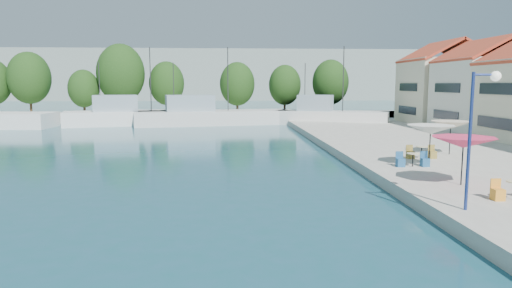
{
  "coord_description": "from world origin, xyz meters",
  "views": [
    {
      "loc": [
        -1.69,
        -1.94,
        5.17
      ],
      "look_at": [
        0.08,
        26.0,
        1.48
      ],
      "focal_mm": 32.0,
      "sensor_mm": 36.0,
      "label": 1
    }
  ],
  "objects": [
    {
      "name": "cafe_table_02",
      "position": [
        8.62,
        22.5,
        0.89
      ],
      "size": [
        1.82,
        0.7,
        0.76
      ],
      "color": "black",
      "rests_on": "quay_right"
    },
    {
      "name": "building_06",
      "position": [
        24.0,
        51.0,
        5.5
      ],
      "size": [
        9.0,
        8.8,
        10.2
      ],
      "color": "beige",
      "rests_on": "quay_right"
    },
    {
      "name": "umbrella_cream",
      "position": [
        12.82,
        26.71,
        2.54
      ],
      "size": [
        2.59,
        2.59,
        2.19
      ],
      "color": "black",
      "rests_on": "quay_right"
    },
    {
      "name": "tree_03",
      "position": [
        -23.28,
        68.72,
        4.49
      ],
      "size": [
        4.56,
        4.56,
        6.75
      ],
      "color": "#3F2B19",
      "rests_on": "quay_far"
    },
    {
      "name": "tree_06",
      "position": [
        -0.1,
        68.75,
        5.18
      ],
      "size": [
        5.36,
        5.36,
        7.94
      ],
      "color": "#3F2B19",
      "rests_on": "quay_far"
    },
    {
      "name": "quay_far",
      "position": [
        -8.0,
        67.0,
        0.3
      ],
      "size": [
        90.0,
        16.0,
        0.6
      ],
      "primitive_type": "cube",
      "color": "#A5A195",
      "rests_on": "ground"
    },
    {
      "name": "hill_west",
      "position": [
        -30.0,
        160.0,
        8.0
      ],
      "size": [
        180.0,
        40.0,
        16.0
      ],
      "primitive_type": "cube",
      "color": "gray",
      "rests_on": "ground"
    },
    {
      "name": "cafe_table_03",
      "position": [
        10.28,
        25.18,
        0.89
      ],
      "size": [
        1.82,
        0.7,
        0.76
      ],
      "color": "black",
      "rests_on": "quay_right"
    },
    {
      "name": "trawler_04",
      "position": [
        11.09,
        54.87,
        1.07
      ],
      "size": [
        14.14,
        8.86,
        10.2
      ],
      "rotation": [
        0.0,
        0.0,
        -0.41
      ],
      "color": "silver",
      "rests_on": "ground"
    },
    {
      "name": "tree_04",
      "position": [
        -17.84,
        69.49,
        6.76
      ],
      "size": [
        7.21,
        7.21,
        10.67
      ],
      "color": "#3F2B19",
      "rests_on": "quay_far"
    },
    {
      "name": "tree_08",
      "position": [
        14.6,
        69.58,
        5.45
      ],
      "size": [
        5.68,
        5.68,
        8.4
      ],
      "color": "#3F2B19",
      "rests_on": "quay_far"
    },
    {
      "name": "building_05",
      "position": [
        24.0,
        42.0,
        5.26
      ],
      "size": [
        8.4,
        8.8,
        9.7
      ],
      "color": "silver",
      "rests_on": "quay_right"
    },
    {
      "name": "street_lamp",
      "position": [
        7.32,
        13.77,
        4.09
      ],
      "size": [
        1.04,
        0.36,
        5.03
      ],
      "rotation": [
        0.0,
        0.0,
        -0.04
      ],
      "color": "navy",
      "rests_on": "quay_right"
    },
    {
      "name": "trawler_02",
      "position": [
        -13.58,
        56.85,
        1.07
      ],
      "size": [
        18.27,
        8.78,
        10.2
      ],
      "rotation": [
        0.0,
        0.0,
        0.25
      ],
      "color": "white",
      "rests_on": "ground"
    },
    {
      "name": "hill_east",
      "position": [
        40.0,
        180.0,
        6.0
      ],
      "size": [
        140.0,
        40.0,
        12.0
      ],
      "primitive_type": "cube",
      "color": "gray",
      "rests_on": "ground"
    },
    {
      "name": "trawler_03",
      "position": [
        -3.99,
        56.49,
        1.07
      ],
      "size": [
        20.22,
        8.69,
        10.2
      ],
      "rotation": [
        0.0,
        0.0,
        0.19
      ],
      "color": "silver",
      "rests_on": "ground"
    },
    {
      "name": "umbrella_white",
      "position": [
        9.52,
        22.44,
        2.68
      ],
      "size": [
        2.66,
        2.66,
        2.33
      ],
      "color": "black",
      "rests_on": "quay_right"
    },
    {
      "name": "tree_07",
      "position": [
        7.63,
        71.66,
        5.02
      ],
      "size": [
        5.17,
        5.17,
        7.65
      ],
      "color": "#3F2B19",
      "rests_on": "quay_far"
    },
    {
      "name": "tree_02",
      "position": [
        -32.31,
        71.52,
        6.11
      ],
      "size": [
        6.45,
        6.45,
        9.54
      ],
      "color": "#3F2B19",
      "rests_on": "quay_far"
    },
    {
      "name": "tree_05",
      "position": [
        -11.13,
        70.88,
        5.27
      ],
      "size": [
        5.47,
        5.47,
        8.1
      ],
      "color": "#3F2B19",
      "rests_on": "quay_far"
    },
    {
      "name": "umbrella_pink",
      "position": [
        8.95,
        17.82,
        2.56
      ],
      "size": [
        2.9,
        2.9,
        2.21
      ],
      "color": "black",
      "rests_on": "quay_right"
    }
  ]
}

